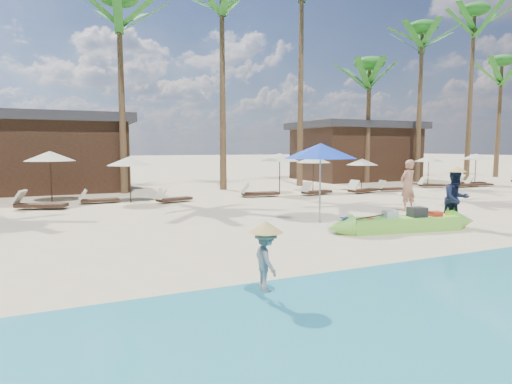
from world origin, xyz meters
name	(u,v)px	position (x,y,z in m)	size (l,w,h in m)	color
ground	(324,241)	(0.00, 0.00, 0.00)	(240.00, 240.00, 0.00)	beige
wet_sand_strip	(499,304)	(0.00, -5.00, 0.00)	(240.00, 4.50, 0.01)	tan
green_canoe	(404,223)	(2.84, 0.15, 0.23)	(5.42, 1.26, 0.69)	#7ADF44
tourist	(408,185)	(5.86, 3.24, 0.99)	(0.72, 0.47, 1.98)	tan
vendor_green	(456,199)	(4.73, 0.01, 0.88)	(0.86, 0.67, 1.77)	#121931
vendor_yellow	(266,260)	(-3.31, -3.42, 0.68)	(0.65, 0.37, 1.01)	gray
blue_umbrella	(321,151)	(1.33, 2.35, 2.33)	(2.40, 2.40, 2.58)	#99999E
resort_parasol_4	(50,156)	(-6.81, 11.84, 2.06)	(2.22, 2.22, 2.28)	#372016
lounger_4_left	(38,204)	(-7.25, 9.42, 0.23)	(2.09, 1.25, 0.68)	#372016
lounger_4_right	(97,199)	(-4.99, 10.37, 0.19)	(1.69, 0.61, 0.56)	#372016
resort_parasol_5	(130,161)	(-3.60, 10.09, 1.85)	(1.99, 1.99, 2.05)	#372016
lounger_5_left	(172,198)	(-1.91, 9.36, 0.19)	(1.76, 1.06, 0.57)	#372016
resort_parasol_6	(280,157)	(3.98, 10.41, 1.93)	(2.08, 2.08, 2.15)	#372016
lounger_6_left	(257,192)	(2.45, 9.86, 0.22)	(1.99, 1.01, 0.65)	#372016
lounger_6_right	(256,193)	(2.38, 9.85, 0.19)	(1.71, 0.71, 0.56)	#372016
resort_parasol_7	(313,159)	(6.34, 10.95, 1.79)	(1.93, 1.93, 1.98)	#372016
lounger_7_left	(315,191)	(5.51, 9.38, 0.20)	(1.86, 0.88, 0.61)	#372016
lounger_7_right	(361,189)	(8.21, 9.11, 0.21)	(1.97, 0.99, 0.64)	#372016
resort_parasol_8	(362,162)	(8.88, 9.95, 1.64)	(1.76, 1.76, 1.82)	#372016
lounger_8_left	(389,188)	(10.22, 9.23, 0.19)	(1.68, 0.57, 0.57)	#372016
resort_parasol_9	(429,159)	(15.29, 11.40, 1.71)	(1.84, 1.84, 1.89)	#372016
lounger_9_left	(431,184)	(14.15, 10.06, 0.19)	(1.71, 0.95, 0.55)	#372016
lounger_9_right	(463,184)	(16.05, 9.31, 0.20)	(1.79, 0.61, 0.60)	#372016
resort_parasol_10	(476,157)	(18.44, 10.45, 1.83)	(1.98, 1.98, 2.03)	#372016
lounger_10_left	(478,184)	(17.36, 9.36, 0.18)	(1.70, 1.02, 0.55)	#372016
lounger_10_right	(469,182)	(17.59, 10.17, 0.21)	(1.92, 1.05, 0.62)	#372016
palm_3	(119,28)	(-3.36, 14.27, 8.58)	(2.08, 2.08, 10.52)	brown
palm_4	(222,21)	(2.15, 14.01, 9.45)	(2.08, 2.08, 11.70)	brown
palm_5	(302,10)	(7.45, 14.38, 10.82)	(2.08, 2.08, 13.60)	brown
palm_6	(369,79)	(12.84, 14.52, 7.05)	(2.08, 2.08, 8.51)	brown
palm_7	(422,52)	(16.57, 13.68, 8.99)	(2.08, 2.08, 11.08)	brown
palm_8	(473,40)	(21.07, 13.33, 10.18)	(2.08, 2.08, 12.70)	brown
palm_9	(501,77)	(26.21, 14.81, 8.06)	(2.08, 2.08, 9.82)	brown
pavilion_west	(29,152)	(-8.00, 17.50, 2.19)	(10.80, 6.60, 4.30)	#372016
pavilion_east	(355,151)	(14.00, 17.50, 2.20)	(8.80, 6.60, 4.30)	#372016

